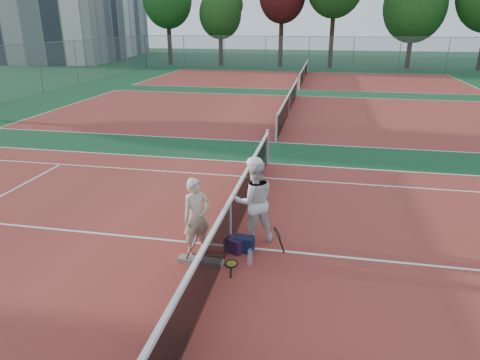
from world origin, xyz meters
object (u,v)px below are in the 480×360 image
racket_spare (231,264)px  sports_bag_purple (234,245)px  racket_red (194,249)px  water_bottle (250,258)px  sports_bag_navy (244,244)px  racket_black_held (277,241)px  player_a (196,217)px  player_b (254,201)px  net_main (230,224)px

racket_spare → sports_bag_purple: (-0.04, 0.47, 0.13)m
racket_red → water_bottle: size_ratio=1.87×
sports_bag_navy → racket_red: bearing=-143.8°
racket_black_held → racket_spare: bearing=7.7°
player_a → player_b: (0.98, 0.75, 0.09)m
net_main → player_b: bearing=42.8°
racket_red → water_bottle: racket_red is taller
racket_black_held → sports_bag_purple: racket_black_held is taller
player_a → racket_red: bearing=-127.6°
player_a → racket_black_held: bearing=-35.5°
racket_black_held → racket_spare: racket_black_held is taller
racket_black_held → player_b: bearing=-70.1°
sports_bag_purple → player_b: bearing=63.0°
racket_spare → player_a: bearing=57.1°
racket_black_held → sports_bag_purple: bearing=-22.1°
net_main → racket_spare: size_ratio=18.30×
racket_black_held → racket_spare: 0.99m
racket_red → racket_black_held: racket_black_held is taller
net_main → sports_bag_purple: net_main is taller
player_b → sports_bag_navy: 0.88m
racket_red → racket_spare: (0.69, 0.05, -0.27)m
player_b → racket_spare: (-0.25, -1.04, -0.85)m
racket_red → water_bottle: bearing=-14.1°
sports_bag_purple → water_bottle: (0.39, -0.42, 0.01)m
racket_black_held → sports_bag_navy: size_ratio=1.53×
sports_bag_navy → racket_spare: bearing=-103.8°
net_main → racket_red: size_ratio=19.56×
racket_black_held → water_bottle: 0.67m
sports_bag_purple → racket_black_held: bearing=5.1°
net_main → player_a: bearing=-147.1°
water_bottle → racket_spare: bearing=-170.9°
racket_black_held → player_a: bearing=-17.7°
racket_spare → sports_bag_navy: bearing=-24.9°
sports_bag_purple → racket_spare: bearing=-84.9°
net_main → racket_black_held: net_main is taller
racket_spare → player_b: bearing=-24.6°
net_main → racket_black_held: (0.95, -0.11, -0.22)m
player_a → racket_spare: size_ratio=2.57×
net_main → sports_bag_navy: net_main is taller
net_main → sports_bag_purple: size_ratio=31.39×
player_b → racket_red: 1.56m
player_a → sports_bag_purple: (0.69, 0.18, -0.63)m
player_a → racket_spare: 1.09m
player_b → sports_bag_navy: bearing=54.0°
racket_red → sports_bag_navy: size_ratio=1.49×
sports_bag_purple → player_a: bearing=-165.3°
player_b → racket_black_held: bearing=114.1°
net_main → player_b: size_ratio=6.37×
racket_red → sports_bag_purple: bearing=19.1°
player_a → sports_bag_navy: bearing=-28.5°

